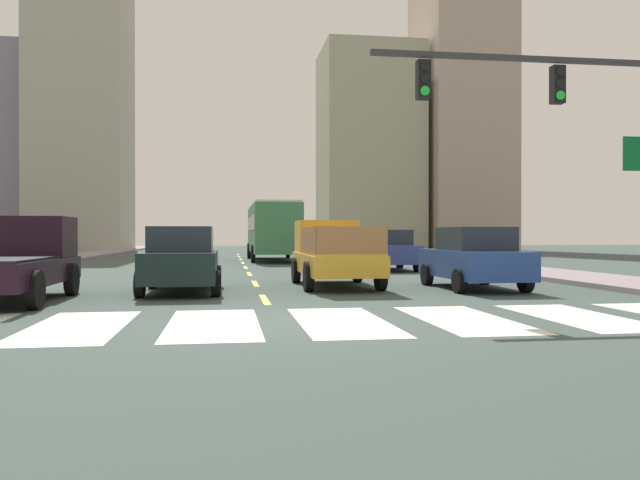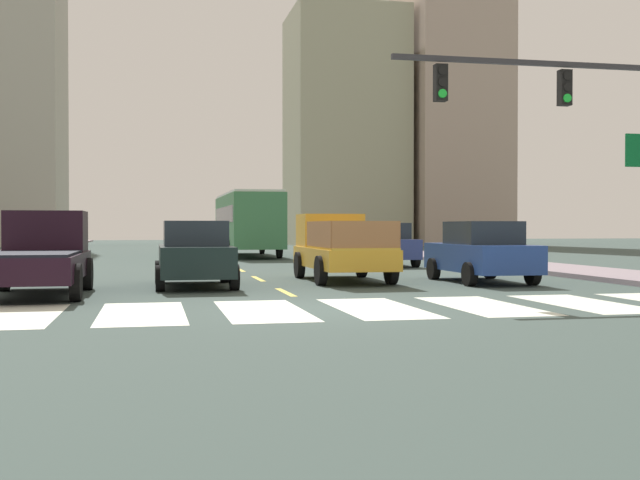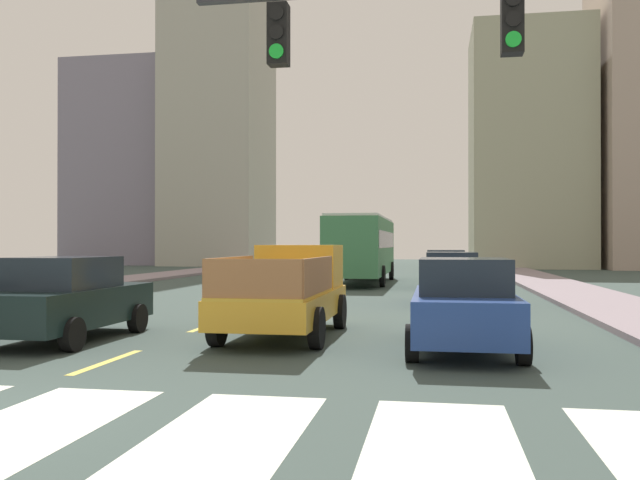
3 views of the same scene
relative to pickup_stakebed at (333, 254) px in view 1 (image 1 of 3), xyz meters
The scene contains 26 objects.
ground_plane 8.29m from the pickup_stakebed, 105.89° to the right, with size 160.00×160.00×0.00m, color #3A4945.
sidewalk_right 13.28m from the pickup_stakebed, 49.48° to the left, with size 3.12×110.00×0.15m, color gray.
crosswalk_stripe_2 9.73m from the pickup_stakebed, 125.04° to the right, with size 1.53×3.97×0.01m, color silver.
crosswalk_stripe_3 8.66m from the pickup_stakebed, 112.96° to the right, with size 1.53×3.97×0.01m, color silver.
crosswalk_stripe_4 8.06m from the pickup_stakebed, 98.30° to the right, with size 1.53×3.97×0.01m, color silver.
crosswalk_stripe_5 8.05m from the pickup_stakebed, 82.49° to the right, with size 1.53×3.97×0.01m, color silver.
crosswalk_stripe_6 8.62m from the pickup_stakebed, 67.72° to the right, with size 1.53×3.97×0.01m, color silver.
lane_dash_0 4.62m from the pickup_stakebed, 119.89° to the right, with size 0.16×2.40×0.01m, color #E2CE4F.
lane_dash_1 2.67m from the pickup_stakebed, 154.54° to the left, with size 0.16×2.40×0.01m, color #E2CE4F.
lane_dash_2 6.55m from the pickup_stakebed, 110.38° to the left, with size 0.16×2.40×0.01m, color #E2CE4F.
lane_dash_3 11.34m from the pickup_stakebed, 101.52° to the left, with size 0.16×2.40×0.01m, color #E2CE4F.
lane_dash_4 16.26m from the pickup_stakebed, 97.99° to the left, with size 0.16×2.40×0.01m, color #E2CE4F.
lane_dash_5 21.22m from the pickup_stakebed, 96.11° to the left, with size 0.16×2.40×0.01m, color #E2CE4F.
lane_dash_6 26.19m from the pickup_stakebed, 94.95° to the left, with size 0.16×2.40×0.01m, color #E2CE4F.
lane_dash_7 31.17m from the pickup_stakebed, 94.15° to the left, with size 0.16×2.40×0.01m, color #E2CE4F.
pickup_stakebed is the anchor object (origin of this frame).
pickup_dark 8.58m from the pickup_stakebed, 157.52° to the right, with size 2.18×5.20×1.96m.
city_bus 19.25m from the pickup_stakebed, 91.32° to the left, with size 2.72×10.80×3.32m.
sedan_far 16.18m from the pickup_stakebed, 77.00° to the left, with size 2.02×4.40×1.72m.
sedan_near_right 8.71m from the pickup_stakebed, 64.82° to the left, with size 2.02×4.40×1.72m.
sedan_near_left 4.63m from the pickup_stakebed, 157.86° to the right, with size 2.02×4.40×1.72m.
sedan_mid 4.09m from the pickup_stakebed, 25.29° to the right, with size 2.02×4.40×1.72m.
traffic_signal_gantry 8.22m from the pickup_stakebed, 46.54° to the right, with size 7.83×0.27×6.00m.
tower_tall_centre 51.77m from the pickup_stakebed, 110.13° to the left, with size 8.61×9.97×33.79m, color #A8A79A.
block_mid_right 46.14m from the pickup_stakebed, 75.99° to the left, with size 9.47×8.93×19.96m, color #A0A186.
block_low_left 50.14m from the pickup_stakebed, 64.90° to the left, with size 8.07×10.17×32.64m, color tan.
Camera 1 is at (-0.89, -11.00, 1.50)m, focal length 36.18 mm.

